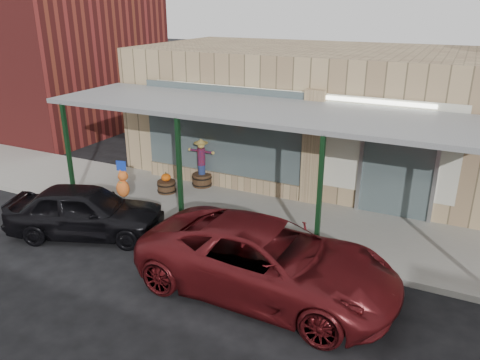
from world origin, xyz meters
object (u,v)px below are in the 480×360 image
at_px(barrel_scarecrow, 202,170).
at_px(parked_sedan, 86,211).
at_px(car_maroon, 267,260).
at_px(barrel_pumpkin, 166,185).
at_px(handicap_sign, 122,178).

height_order(barrel_scarecrow, parked_sedan, barrel_scarecrow).
xyz_separation_m(barrel_scarecrow, car_maroon, (4.00, -4.23, 0.07)).
distance_m(barrel_pumpkin, handicap_sign, 1.66).
xyz_separation_m(handicap_sign, car_maroon, (5.12, -1.83, -0.31)).
relative_size(barrel_scarecrow, car_maroon, 0.29).
xyz_separation_m(barrel_pumpkin, parked_sedan, (-0.39, -2.96, 0.29)).
height_order(handicap_sign, car_maroon, handicap_sign).
bearing_deg(parked_sedan, car_maroon, -114.23).
xyz_separation_m(handicap_sign, parked_sedan, (0.03, -1.50, -0.37)).
bearing_deg(car_maroon, parked_sedan, 88.02).
bearing_deg(barrel_pumpkin, parked_sedan, -97.44).
relative_size(barrel_scarecrow, handicap_sign, 1.11).
height_order(barrel_scarecrow, handicap_sign, barrel_scarecrow).
relative_size(handicap_sign, car_maroon, 0.26).
bearing_deg(handicap_sign, parked_sedan, -100.24).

